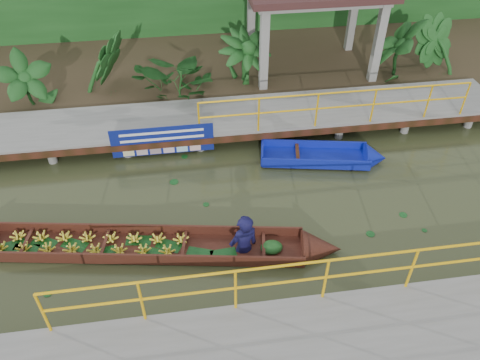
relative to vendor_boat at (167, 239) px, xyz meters
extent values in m
plane|color=#30371B|center=(2.01, 0.92, -0.34)|extent=(80.00, 80.00, 0.00)
cube|color=#352C1A|center=(2.01, 8.42, -0.11)|extent=(30.00, 8.00, 0.45)
cube|color=slate|center=(2.01, 4.42, 0.16)|extent=(16.00, 2.00, 0.15)
cube|color=black|center=(2.01, 3.42, 0.08)|extent=(16.00, 0.12, 0.18)
cylinder|color=#FFB80D|center=(4.76, 3.47, 1.24)|extent=(7.50, 0.05, 0.05)
cylinder|color=#FFB80D|center=(4.76, 3.47, 0.79)|extent=(7.50, 0.05, 0.05)
cylinder|color=#FFB80D|center=(4.76, 3.47, 0.74)|extent=(0.05, 0.05, 1.00)
cylinder|color=slate|center=(-3.99, 3.62, -0.12)|extent=(0.24, 0.24, 0.55)
cylinder|color=slate|center=(-3.99, 5.22, -0.12)|extent=(0.24, 0.24, 0.55)
cylinder|color=slate|center=(-1.99, 3.62, -0.12)|extent=(0.24, 0.24, 0.55)
cylinder|color=slate|center=(-1.99, 5.22, -0.12)|extent=(0.24, 0.24, 0.55)
cylinder|color=slate|center=(0.01, 3.62, -0.12)|extent=(0.24, 0.24, 0.55)
cylinder|color=slate|center=(0.01, 5.22, -0.12)|extent=(0.24, 0.24, 0.55)
cylinder|color=slate|center=(2.01, 3.62, -0.12)|extent=(0.24, 0.24, 0.55)
cylinder|color=slate|center=(2.01, 5.22, -0.12)|extent=(0.24, 0.24, 0.55)
cylinder|color=slate|center=(4.01, 3.62, -0.12)|extent=(0.24, 0.24, 0.55)
cylinder|color=slate|center=(4.01, 5.22, -0.12)|extent=(0.24, 0.24, 0.55)
cylinder|color=slate|center=(6.01, 3.62, -0.12)|extent=(0.24, 0.24, 0.55)
cylinder|color=slate|center=(6.01, 5.22, -0.12)|extent=(0.24, 0.24, 0.55)
cylinder|color=slate|center=(8.01, 3.62, -0.12)|extent=(0.24, 0.24, 0.55)
cylinder|color=slate|center=(8.01, 5.22, -0.12)|extent=(0.24, 0.24, 0.55)
cylinder|color=slate|center=(2.01, 3.62, -0.12)|extent=(0.24, 0.24, 0.55)
cylinder|color=#FFB80D|center=(3.01, -2.13, 1.31)|extent=(10.00, 0.05, 0.05)
cylinder|color=#FFB80D|center=(3.01, -2.13, 0.86)|extent=(10.00, 0.05, 0.05)
cylinder|color=#FFB80D|center=(3.01, -2.13, 0.81)|extent=(0.05, 0.05, 1.00)
cube|color=slate|center=(3.21, 6.02, 1.26)|extent=(0.25, 0.25, 2.80)
cube|color=slate|center=(6.81, 6.02, 1.26)|extent=(0.25, 0.25, 2.80)
cube|color=slate|center=(3.21, 8.42, 1.26)|extent=(0.25, 0.25, 2.80)
cube|color=slate|center=(6.81, 8.42, 1.26)|extent=(0.25, 0.25, 2.80)
cube|color=#35160E|center=(-0.49, 0.08, -0.29)|extent=(6.95, 2.01, 0.05)
cube|color=#35160E|center=(-0.42, 0.51, -0.17)|extent=(6.82, 1.21, 0.29)
cube|color=#35160E|center=(-0.56, -0.34, -0.17)|extent=(6.82, 1.21, 0.29)
cone|color=#35160E|center=(3.30, -0.56, -0.22)|extent=(0.99, 0.96, 0.83)
ellipsoid|color=#143F14|center=(2.23, -0.38, -0.20)|extent=(0.54, 0.46, 0.22)
imported|color=#0F0E35|center=(1.64, -0.28, 0.70)|extent=(0.81, 0.67, 1.92)
cube|color=#0E1A9A|center=(4.03, 2.65, -0.24)|extent=(2.96, 1.38, 0.09)
cube|color=#0E1A9A|center=(4.11, 3.07, -0.13)|extent=(2.80, 0.60, 0.28)
cube|color=#0E1A9A|center=(3.94, 2.23, -0.13)|extent=(2.80, 0.60, 0.28)
cube|color=#0E1A9A|center=(2.63, 2.93, -0.13)|extent=(0.22, 0.85, 0.28)
cone|color=#0E1A9A|center=(5.61, 2.34, -0.19)|extent=(0.71, 0.89, 0.80)
cube|color=black|center=(3.56, 2.74, -0.09)|extent=(0.26, 0.86, 0.05)
cube|color=navy|center=(0.00, 3.40, 0.21)|extent=(2.73, 0.03, 0.85)
cube|color=white|center=(0.00, 3.38, 0.48)|extent=(2.22, 0.01, 0.07)
cube|color=white|center=(0.00, 3.38, 0.28)|extent=(2.22, 0.01, 0.07)
imported|color=#143F14|center=(-3.83, 6.22, 0.84)|extent=(1.17, 1.17, 1.46)
imported|color=#143F14|center=(-1.83, 6.22, 0.84)|extent=(1.17, 1.17, 1.46)
imported|color=#143F14|center=(0.67, 6.22, 0.84)|extent=(1.17, 1.17, 1.46)
imported|color=#143F14|center=(2.67, 6.22, 0.84)|extent=(1.17, 1.17, 1.46)
imported|color=#143F14|center=(7.67, 6.22, 0.84)|extent=(1.17, 1.17, 1.46)
imported|color=#143F14|center=(9.17, 6.22, 0.84)|extent=(1.17, 1.17, 1.46)
camera|label=1|loc=(0.57, -7.03, 7.43)|focal=35.00mm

